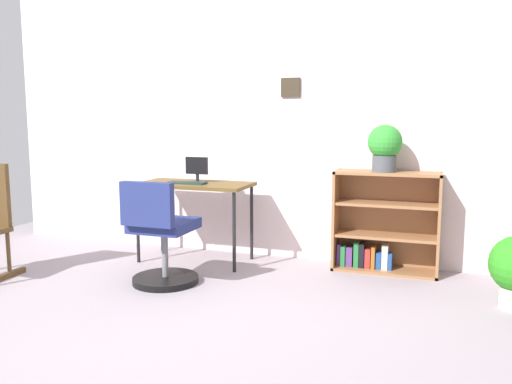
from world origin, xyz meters
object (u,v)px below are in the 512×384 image
at_px(office_chair, 161,240).
at_px(bookshelf_low, 383,226).
at_px(desk, 195,190).
at_px(potted_plant_on_shelf, 385,146).
at_px(monitor, 197,170).
at_px(keyboard, 187,183).

xyz_separation_m(office_chair, bookshelf_low, (1.58, 1.00, 0.03)).
distance_m(desk, potted_plant_on_shelf, 1.70).
distance_m(monitor, office_chair, 0.90).
relative_size(monitor, potted_plant_on_shelf, 0.59).
xyz_separation_m(keyboard, potted_plant_on_shelf, (1.67, 0.29, 0.34)).
bearing_deg(potted_plant_on_shelf, desk, -172.78).
xyz_separation_m(keyboard, office_chair, (0.09, -0.65, -0.37)).
xyz_separation_m(monitor, bookshelf_low, (1.64, 0.22, -0.44)).
bearing_deg(desk, bookshelf_low, 9.19).
distance_m(desk, keyboard, 0.11).
bearing_deg(keyboard, potted_plant_on_shelf, 9.85).
height_order(keyboard, potted_plant_on_shelf, potted_plant_on_shelf).
distance_m(desk, bookshelf_low, 1.68).
xyz_separation_m(desk, office_chair, (0.06, -0.73, -0.30)).
bearing_deg(monitor, desk, -97.64).
height_order(bookshelf_low, potted_plant_on_shelf, potted_plant_on_shelf).
relative_size(monitor, bookshelf_low, 0.26).
distance_m(monitor, bookshelf_low, 1.71).
relative_size(monitor, office_chair, 0.27).
distance_m(keyboard, office_chair, 0.75).
bearing_deg(bookshelf_low, desk, -170.81).
height_order(monitor, office_chair, monitor).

